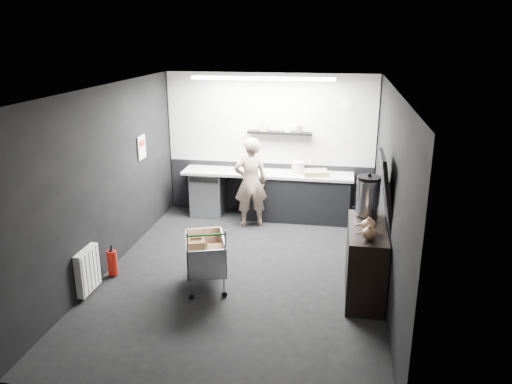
# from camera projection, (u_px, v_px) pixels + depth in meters

# --- Properties ---
(floor) EXTENTS (5.50, 5.50, 0.00)m
(floor) POSITION_uv_depth(u_px,v_px,m) (242.00, 274.00, 7.34)
(floor) COLOR black
(floor) RESTS_ON ground
(ceiling) EXTENTS (5.50, 5.50, 0.00)m
(ceiling) POSITION_uv_depth(u_px,v_px,m) (240.00, 89.00, 6.52)
(ceiling) COLOR white
(ceiling) RESTS_ON wall_back
(wall_back) EXTENTS (5.50, 0.00, 5.50)m
(wall_back) POSITION_uv_depth(u_px,v_px,m) (270.00, 145.00, 9.51)
(wall_back) COLOR black
(wall_back) RESTS_ON floor
(wall_front) EXTENTS (5.50, 0.00, 5.50)m
(wall_front) POSITION_uv_depth(u_px,v_px,m) (179.00, 279.00, 4.35)
(wall_front) COLOR black
(wall_front) RESTS_ON floor
(wall_left) EXTENTS (0.00, 5.50, 5.50)m
(wall_left) POSITION_uv_depth(u_px,v_px,m) (107.00, 180.00, 7.25)
(wall_left) COLOR black
(wall_left) RESTS_ON floor
(wall_right) EXTENTS (0.00, 5.50, 5.50)m
(wall_right) POSITION_uv_depth(u_px,v_px,m) (389.00, 195.00, 6.60)
(wall_right) COLOR black
(wall_right) RESTS_ON floor
(kitchen_wall_panel) EXTENTS (3.95, 0.02, 1.70)m
(kitchen_wall_panel) POSITION_uv_depth(u_px,v_px,m) (270.00, 119.00, 9.34)
(kitchen_wall_panel) COLOR silver
(kitchen_wall_panel) RESTS_ON wall_back
(dado_panel) EXTENTS (3.95, 0.02, 1.00)m
(dado_panel) POSITION_uv_depth(u_px,v_px,m) (269.00, 188.00, 9.75)
(dado_panel) COLOR black
(dado_panel) RESTS_ON wall_back
(floating_shelf) EXTENTS (1.20, 0.22, 0.04)m
(floating_shelf) POSITION_uv_depth(u_px,v_px,m) (280.00, 133.00, 9.27)
(floating_shelf) COLOR black
(floating_shelf) RESTS_ON wall_back
(wall_clock) EXTENTS (0.20, 0.03, 0.20)m
(wall_clock) POSITION_uv_depth(u_px,v_px,m) (347.00, 105.00, 9.01)
(wall_clock) COLOR white
(wall_clock) RESTS_ON wall_back
(poster) EXTENTS (0.02, 0.30, 0.40)m
(poster) POSITION_uv_depth(u_px,v_px,m) (142.00, 147.00, 8.41)
(poster) COLOR white
(poster) RESTS_ON wall_left
(poster_red_band) EXTENTS (0.02, 0.22, 0.10)m
(poster_red_band) POSITION_uv_depth(u_px,v_px,m) (142.00, 143.00, 8.39)
(poster_red_band) COLOR red
(poster_red_band) RESTS_ON poster
(radiator) EXTENTS (0.10, 0.50, 0.60)m
(radiator) POSITION_uv_depth(u_px,v_px,m) (88.00, 270.00, 6.71)
(radiator) COLOR white
(radiator) RESTS_ON wall_left
(ceiling_strip) EXTENTS (2.40, 0.20, 0.04)m
(ceiling_strip) POSITION_uv_depth(u_px,v_px,m) (263.00, 78.00, 8.26)
(ceiling_strip) COLOR white
(ceiling_strip) RESTS_ON ceiling
(prep_counter) EXTENTS (3.20, 0.61, 0.90)m
(prep_counter) POSITION_uv_depth(u_px,v_px,m) (274.00, 195.00, 9.45)
(prep_counter) COLOR black
(prep_counter) RESTS_ON floor
(person) EXTENTS (0.70, 0.57, 1.65)m
(person) POSITION_uv_depth(u_px,v_px,m) (251.00, 182.00, 8.97)
(person) COLOR beige
(person) RESTS_ON floor
(shopping_cart) EXTENTS (0.78, 1.04, 0.97)m
(shopping_cart) POSITION_uv_depth(u_px,v_px,m) (205.00, 255.00, 6.89)
(shopping_cart) COLOR silver
(shopping_cart) RESTS_ON floor
(sideboard) EXTENTS (0.56, 1.30, 1.95)m
(sideboard) POSITION_uv_depth(u_px,v_px,m) (367.00, 251.00, 6.66)
(sideboard) COLOR black
(sideboard) RESTS_ON floor
(fire_extinguisher) EXTENTS (0.14, 0.14, 0.46)m
(fire_extinguisher) POSITION_uv_depth(u_px,v_px,m) (112.00, 262.00, 7.24)
(fire_extinguisher) COLOR #AB140B
(fire_extinguisher) RESTS_ON floor
(cardboard_box) EXTENTS (0.51, 0.43, 0.09)m
(cardboard_box) POSITION_uv_depth(u_px,v_px,m) (315.00, 173.00, 9.13)
(cardboard_box) COLOR #A17F56
(cardboard_box) RESTS_ON prep_counter
(pink_tub) EXTENTS (0.23, 0.23, 0.23)m
(pink_tub) POSITION_uv_depth(u_px,v_px,m) (298.00, 168.00, 9.21)
(pink_tub) COLOR silver
(pink_tub) RESTS_ON prep_counter
(white_container) EXTENTS (0.21, 0.19, 0.15)m
(white_container) POSITION_uv_depth(u_px,v_px,m) (251.00, 168.00, 9.31)
(white_container) COLOR white
(white_container) RESTS_ON prep_counter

